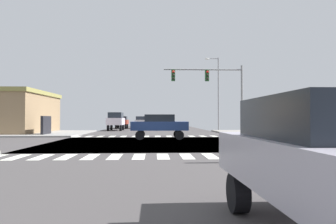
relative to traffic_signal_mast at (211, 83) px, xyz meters
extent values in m
cube|color=#454141|center=(-5.12, -7.75, -4.79)|extent=(14.00, 90.00, 0.05)
cube|color=#454141|center=(-5.12, -7.75, -4.79)|extent=(90.00, 12.00, 0.05)
cube|color=gray|center=(7.88, 4.25, -4.70)|extent=(12.00, 12.00, 0.14)
cube|color=gray|center=(-18.12, 4.25, -4.70)|extent=(12.00, 12.00, 0.14)
cube|color=white|center=(-10.87, -15.05, -4.76)|extent=(0.50, 2.00, 0.01)
cube|color=white|center=(-9.87, -15.05, -4.76)|extent=(0.50, 2.00, 0.01)
cube|color=white|center=(-8.87, -15.05, -4.76)|extent=(0.50, 2.00, 0.01)
cube|color=white|center=(-7.87, -15.05, -4.76)|extent=(0.50, 2.00, 0.01)
cube|color=white|center=(-6.87, -15.05, -4.76)|extent=(0.50, 2.00, 0.01)
cube|color=white|center=(-5.87, -15.05, -4.76)|extent=(0.50, 2.00, 0.01)
cube|color=white|center=(-4.87, -15.05, -4.76)|extent=(0.50, 2.00, 0.01)
cube|color=white|center=(-3.87, -15.05, -4.76)|extent=(0.50, 2.00, 0.01)
cube|color=white|center=(-2.87, -15.05, -4.76)|extent=(0.50, 2.00, 0.01)
cube|color=white|center=(-1.87, -15.05, -4.76)|extent=(0.50, 2.00, 0.01)
cube|color=white|center=(-0.87, -15.05, -4.76)|extent=(0.50, 2.00, 0.01)
cube|color=white|center=(0.13, -15.05, -4.76)|extent=(0.50, 2.00, 0.01)
cube|color=white|center=(1.13, -15.05, -4.76)|extent=(0.50, 2.00, 0.01)
cube|color=white|center=(-11.87, -0.45, -4.76)|extent=(0.50, 2.00, 0.01)
cube|color=white|center=(-10.87, -0.45, -4.76)|extent=(0.50, 2.00, 0.01)
cube|color=white|center=(-9.87, -0.45, -4.76)|extent=(0.50, 2.00, 0.01)
cube|color=white|center=(-8.87, -0.45, -4.76)|extent=(0.50, 2.00, 0.01)
cube|color=white|center=(-7.87, -0.45, -4.76)|extent=(0.50, 2.00, 0.01)
cube|color=white|center=(-6.87, -0.45, -4.76)|extent=(0.50, 2.00, 0.01)
cube|color=white|center=(-5.87, -0.45, -4.76)|extent=(0.50, 2.00, 0.01)
cube|color=white|center=(-4.87, -0.45, -4.76)|extent=(0.50, 2.00, 0.01)
cube|color=white|center=(-3.87, -0.45, -4.76)|extent=(0.50, 2.00, 0.01)
cube|color=white|center=(-2.87, -0.45, -4.76)|extent=(0.50, 2.00, 0.01)
cube|color=white|center=(-1.87, -0.45, -4.76)|extent=(0.50, 2.00, 0.01)
cube|color=white|center=(-0.87, -0.45, -4.76)|extent=(0.50, 2.00, 0.01)
cube|color=white|center=(0.13, -0.45, -4.76)|extent=(0.50, 2.00, 0.01)
cube|color=white|center=(1.13, -0.45, -4.76)|extent=(0.50, 2.00, 0.01)
cylinder|color=gray|center=(2.82, 0.02, -1.56)|extent=(0.20, 0.20, 6.42)
cylinder|color=gray|center=(-0.75, 0.02, 1.25)|extent=(7.15, 0.14, 0.14)
cube|color=#1E5123|center=(-0.40, 0.02, 0.70)|extent=(0.32, 0.40, 1.00)
sphere|color=red|center=(-0.40, -0.22, 1.01)|extent=(0.22, 0.22, 0.22)
sphere|color=black|center=(-0.40, -0.22, 0.70)|extent=(0.22, 0.22, 0.22)
sphere|color=black|center=(-0.40, -0.22, 0.39)|extent=(0.22, 0.22, 0.22)
cube|color=#1E5123|center=(-3.47, 0.02, 0.70)|extent=(0.32, 0.40, 1.00)
sphere|color=red|center=(-3.47, -0.22, 1.01)|extent=(0.22, 0.22, 0.22)
sphere|color=black|center=(-3.47, -0.22, 0.70)|extent=(0.22, 0.22, 0.22)
sphere|color=black|center=(-3.47, -0.22, 0.39)|extent=(0.22, 0.22, 0.22)
cylinder|color=gray|center=(2.82, 10.29, -0.21)|extent=(0.16, 0.16, 9.11)
cylinder|color=gray|center=(2.12, 10.29, 4.24)|extent=(1.40, 0.10, 0.10)
ellipsoid|color=silver|center=(1.42, 10.29, 4.19)|extent=(0.60, 0.32, 0.20)
cube|color=black|center=(-15.14, 1.22, -3.87)|extent=(0.24, 2.20, 1.80)
cylinder|color=black|center=(-6.40, 19.20, -4.43)|extent=(0.26, 0.68, 0.68)
cylinder|color=black|center=(-7.84, 19.20, -4.43)|extent=(0.26, 0.68, 0.68)
cylinder|color=black|center=(-6.40, 22.13, -4.43)|extent=(0.26, 0.68, 0.68)
cylinder|color=black|center=(-7.84, 22.13, -4.43)|extent=(0.26, 0.68, 0.68)
cube|color=silver|center=(-7.12, 20.67, -3.76)|extent=(1.80, 4.30, 0.66)
cube|color=black|center=(-7.12, 20.67, -3.16)|extent=(1.55, 2.24, 0.54)
cylinder|color=black|center=(-3.33, -3.53, -4.43)|extent=(0.68, 0.26, 0.68)
cylinder|color=black|center=(-3.33, -4.97, -4.43)|extent=(0.68, 0.26, 0.68)
cylinder|color=black|center=(-6.26, -3.53, -4.43)|extent=(0.68, 0.26, 0.68)
cylinder|color=black|center=(-6.26, -4.97, -4.43)|extent=(0.68, 0.26, 0.68)
cube|color=navy|center=(-4.80, -4.25, -3.76)|extent=(4.30, 1.80, 0.66)
cube|color=black|center=(-4.80, -4.25, -3.16)|extent=(2.24, 1.55, 0.54)
cylinder|color=black|center=(0.60, -12.04, -4.40)|extent=(0.74, 0.26, 0.74)
cylinder|color=black|center=(0.60, -10.47, -4.40)|extent=(0.74, 0.26, 0.74)
cylinder|color=black|center=(3.73, -12.04, -4.40)|extent=(0.74, 0.26, 0.74)
cylinder|color=black|center=(3.73, -10.47, -4.40)|extent=(0.74, 0.26, 0.74)
cube|color=gold|center=(2.16, -11.25, -3.59)|extent=(4.60, 1.96, 0.88)
cube|color=black|center=(2.16, -11.25, -2.79)|extent=(3.22, 1.69, 0.72)
cylinder|color=black|center=(-9.34, 11.40, -4.40)|extent=(0.26, 0.74, 0.74)
cylinder|color=black|center=(-10.90, 11.40, -4.40)|extent=(0.26, 0.74, 0.74)
cylinder|color=black|center=(-9.34, 14.52, -4.40)|extent=(0.26, 0.74, 0.74)
cylinder|color=black|center=(-10.90, 14.52, -4.40)|extent=(0.26, 0.74, 0.74)
cube|color=silver|center=(-10.12, 12.96, -3.59)|extent=(1.96, 4.60, 0.88)
cube|color=black|center=(-10.12, 12.96, -2.79)|extent=(1.69, 3.22, 0.72)
cylinder|color=black|center=(-3.84, -22.91, -4.43)|extent=(0.26, 0.68, 0.68)
cylinder|color=black|center=(-2.40, -22.91, -4.43)|extent=(0.26, 0.68, 0.68)
cube|color=#B1ABBA|center=(-3.12, -24.38, -3.76)|extent=(1.80, 4.30, 0.66)
cube|color=black|center=(-3.12, -24.38, -3.16)|extent=(1.55, 2.24, 0.54)
cylinder|color=black|center=(-9.40, 19.19, -4.43)|extent=(0.26, 0.68, 0.68)
cylinder|color=black|center=(-10.84, 19.19, -4.43)|extent=(0.26, 0.68, 0.68)
cylinder|color=black|center=(-9.40, 22.12, -4.43)|extent=(0.26, 0.68, 0.68)
cylinder|color=black|center=(-10.84, 22.12, -4.43)|extent=(0.26, 0.68, 0.68)
cube|color=#9C2613|center=(-10.12, 20.66, -3.76)|extent=(1.80, 4.30, 0.66)
cube|color=black|center=(-10.12, 20.66, -3.16)|extent=(1.55, 2.24, 0.54)
camera|label=1|loc=(-5.29, -28.21, -3.16)|focal=33.60mm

